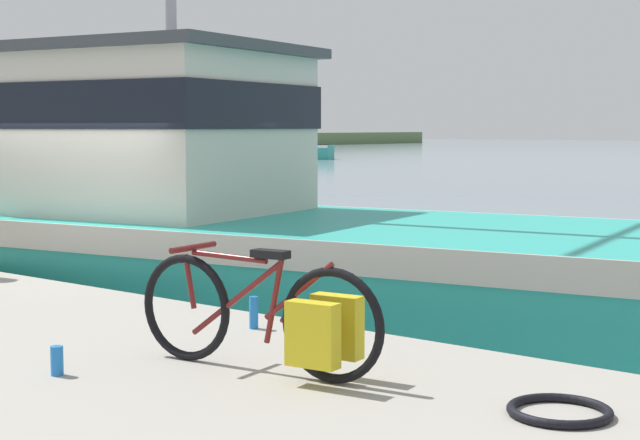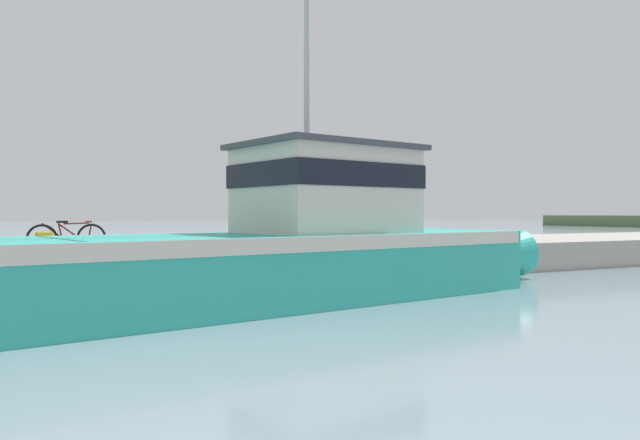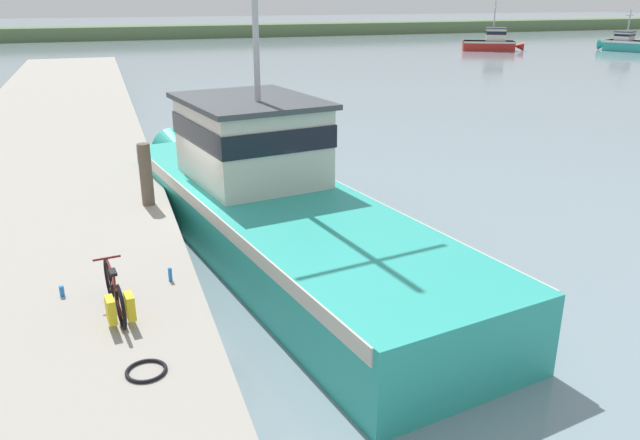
# 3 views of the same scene
# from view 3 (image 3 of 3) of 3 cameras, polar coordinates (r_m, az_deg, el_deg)

# --- Properties ---
(ground_plane) EXTENTS (320.00, 320.00, 0.00)m
(ground_plane) POSITION_cam_3_polar(r_m,az_deg,el_deg) (15.37, -7.87, -2.10)
(ground_plane) COLOR gray
(dock_pier) EXTENTS (6.39, 80.00, 0.94)m
(dock_pier) POSITION_cam_3_polar(r_m,az_deg,el_deg) (15.10, -25.22, -2.42)
(dock_pier) COLOR #A39E93
(dock_pier) RESTS_ON ground_plane
(far_shoreline) EXTENTS (180.00, 5.00, 1.65)m
(far_shoreline) POSITION_cam_3_polar(r_m,az_deg,el_deg) (95.85, 0.85, 17.08)
(far_shoreline) COLOR #567047
(far_shoreline) RESTS_ON ground_plane
(fishing_boat_main) EXTENTS (5.54, 15.52, 10.86)m
(fishing_boat_main) POSITION_cam_3_polar(r_m,az_deg,el_deg) (14.73, -4.76, 2.03)
(fishing_boat_main) COLOR teal
(fishing_boat_main) RESTS_ON ground_plane
(boat_orange_near) EXTENTS (3.95, 5.61, 4.15)m
(boat_orange_near) POSITION_cam_3_polar(r_m,az_deg,el_deg) (75.10, 26.24, 14.28)
(boat_orange_near) COLOR teal
(boat_orange_near) RESTS_ON ground_plane
(boat_red_outer) EXTENTS (6.24, 4.40, 5.01)m
(boat_red_outer) POSITION_cam_3_polar(r_m,az_deg,el_deg) (70.89, 15.43, 15.42)
(boat_red_outer) COLOR #AD231E
(boat_red_outer) RESTS_ON ground_plane
(bicycle_touring) EXTENTS (0.57, 1.80, 0.77)m
(bicycle_touring) POSITION_cam_3_polar(r_m,az_deg,el_deg) (10.30, -18.13, -6.65)
(bicycle_touring) COLOR black
(bicycle_touring) RESTS_ON dock_pier
(mooring_post) EXTENTS (0.30, 0.30, 1.49)m
(mooring_post) POSITION_cam_3_polar(r_m,az_deg,el_deg) (15.42, -15.62, 4.02)
(mooring_post) COLOR brown
(mooring_post) RESTS_ON dock_pier
(hose_coil) EXTENTS (0.56, 0.56, 0.05)m
(hose_coil) POSITION_cam_3_polar(r_m,az_deg,el_deg) (8.93, -15.60, -13.13)
(hose_coil) COLOR black
(hose_coil) RESTS_ON dock_pier
(water_bottle_on_curb) EXTENTS (0.08, 0.08, 0.18)m
(water_bottle_on_curb) POSITION_cam_3_polar(r_m,az_deg,el_deg) (11.40, -22.53, -6.04)
(water_bottle_on_curb) COLOR blue
(water_bottle_on_curb) RESTS_ON dock_pier
(water_bottle_by_bike) EXTENTS (0.07, 0.07, 0.25)m
(water_bottle_by_bike) POSITION_cam_3_polar(r_m,az_deg,el_deg) (11.37, -13.54, -4.87)
(water_bottle_by_bike) COLOR blue
(water_bottle_by_bike) RESTS_ON dock_pier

